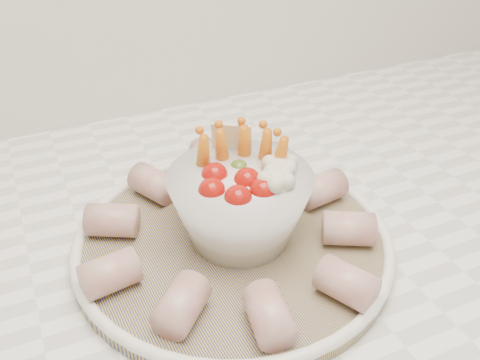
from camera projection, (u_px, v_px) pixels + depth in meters
name	position (u px, v px, depth m)	size (l,w,h in m)	color
serving_platter	(233.00, 241.00, 0.56)	(0.35, 0.35, 0.02)	navy
veggie_bowl	(241.00, 202.00, 0.53)	(0.14, 0.14, 0.11)	white
cured_meat_rolls	(232.00, 225.00, 0.55)	(0.30, 0.31, 0.03)	#AD534F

